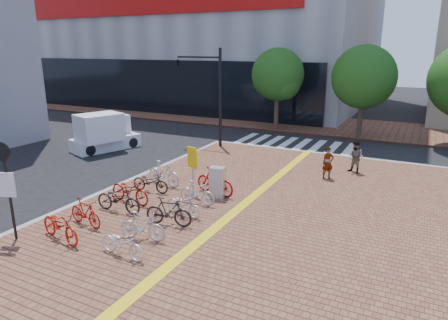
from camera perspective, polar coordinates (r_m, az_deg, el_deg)
The scene contains 25 objects.
ground at distance 14.54m, azimuth -8.95°, elevation -9.10°, with size 120.00×120.00×0.00m, color black.
tactile_strip at distance 10.05m, azimuth -16.81°, elevation -21.02°, with size 0.40×34.00×0.01m, color yellow.
kerb_north at distance 23.89m, azimuth 14.22°, elevation 0.74°, with size 14.00×0.25×0.15m, color gray.
far_sidewalk at distance 33.12m, azimuth 12.71°, elevation 4.95°, with size 70.00×8.00×0.15m, color brown.
crosswalk at distance 26.40m, azimuth 9.92°, elevation 2.24°, with size 7.50×4.00×0.01m.
street_trees at distance 28.27m, azimuth 21.44°, elevation 10.70°, with size 16.20×4.60×6.35m.
bike_0 at distance 13.75m, azimuth -22.37°, elevation -8.65°, with size 0.68×1.94×1.02m, color red.
bike_1 at distance 14.54m, azimuth -19.21°, elevation -7.11°, with size 0.45×1.61×0.97m, color #A4140B.
bike_2 at distance 15.37m, azimuth -14.85°, elevation -5.42°, with size 0.67×1.91×1.00m, color black.
bike_3 at distance 16.15m, azimuth -13.29°, elevation -4.21°, with size 0.69×1.97×1.03m, color #A1190B.
bike_4 at distance 17.18m, azimuth -10.47°, elevation -3.07°, with size 0.60×1.72×0.90m, color black.
bike_5 at distance 17.86m, azimuth -8.61°, elevation -1.90°, with size 0.52×1.84×1.11m, color silver.
bike_6 at distance 12.22m, azimuth -14.35°, elevation -11.43°, with size 0.58×1.66×0.87m, color silver.
bike_7 at distance 13.04m, azimuth -11.58°, elevation -9.25°, with size 0.45×1.58×0.95m, color silver.
bike_8 at distance 13.89m, azimuth -7.92°, elevation -7.31°, with size 0.48×1.69×1.02m, color black.
bike_9 at distance 14.67m, azimuth -5.80°, elevation -6.33°, with size 0.55×1.59×0.84m, color silver.
bike_10 at distance 15.62m, azimuth -3.91°, elevation -4.67°, with size 0.45×1.58×0.95m, color silver.
bike_11 at distance 16.56m, azimuth -1.31°, elevation -3.05°, with size 0.54×1.92×1.15m, color #AC0C11.
pedestrian_a at distance 19.12m, azimuth 14.61°, elevation -0.42°, with size 0.55×0.36×1.52m, color gray.
pedestrian_b at distance 20.38m, azimuth 18.31°, elevation 0.38°, with size 0.77×0.60×1.58m, color #494B5D.
utility_box at distance 16.20m, azimuth -0.96°, elevation -3.23°, with size 0.59×0.43×1.29m, color #B8B8BD.
yellow_sign at distance 16.43m, azimuth -4.59°, elevation -0.25°, with size 0.53×0.23×2.02m.
notice_sign at distance 13.95m, azimuth -28.69°, elevation -2.43°, with size 0.57×0.24×3.21m.
traffic_light_pole at distance 24.90m, azimuth -3.40°, elevation 11.51°, with size 3.18×1.22×5.92m.
box_truck at distance 25.54m, azimuth -16.77°, elevation 3.84°, with size 2.93×4.33×2.31m.
Camera 1 is at (7.89, -10.61, 6.06)m, focal length 32.00 mm.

